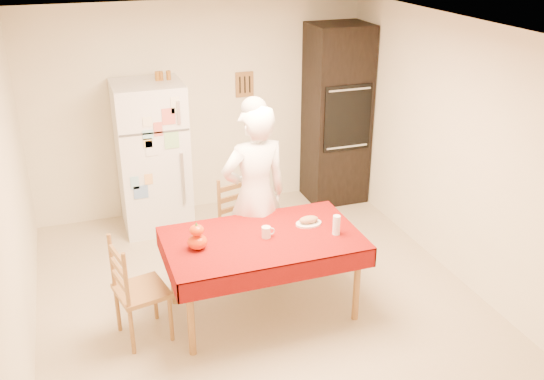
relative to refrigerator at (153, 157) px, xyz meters
name	(u,v)px	position (x,y,z in m)	size (l,w,h in m)	color
floor	(260,300)	(0.65, -1.88, -0.85)	(4.50, 4.50, 0.00)	tan
room_shell	(258,137)	(0.65, -1.88, 0.77)	(4.02, 4.52, 2.51)	#EEE6C8
refrigerator	(153,157)	(0.00, 0.00, 0.00)	(0.75, 0.74, 1.70)	white
oven_cabinet	(337,115)	(2.28, 0.05, 0.25)	(0.70, 0.62, 2.20)	black
dining_table	(263,244)	(0.63, -2.05, -0.16)	(1.70, 1.00, 0.76)	brown
chair_far	(241,220)	(0.68, -1.18, -0.34)	(0.51, 0.50, 0.95)	brown
chair_left	(134,287)	(-0.51, -2.07, -0.34)	(0.48, 0.49, 0.95)	brown
seated_woman	(255,196)	(0.73, -1.50, 0.05)	(0.66, 0.43, 1.81)	white
coffee_mug	(266,232)	(0.66, -2.06, -0.04)	(0.08, 0.08, 0.10)	silver
pumpkin_lower	(197,242)	(0.05, -2.06, -0.02)	(0.17, 0.17, 0.13)	#DB6105
pumpkin_upper	(197,230)	(0.05, -2.06, 0.08)	(0.12, 0.12, 0.09)	#D54205
wine_glass	(336,225)	(1.26, -2.20, 0.00)	(0.07, 0.07, 0.18)	white
bread_plate	(309,224)	(1.10, -1.95, -0.08)	(0.24, 0.24, 0.02)	white
bread_loaf	(309,220)	(1.10, -1.95, -0.04)	(0.18, 0.10, 0.06)	tan
spice_jar_left	(157,76)	(0.13, 0.05, 0.90)	(0.05, 0.05, 0.10)	#975D1B
spice_jar_mid	(161,76)	(0.17, 0.05, 0.90)	(0.05, 0.05, 0.10)	brown
spice_jar_right	(169,75)	(0.25, 0.05, 0.90)	(0.05, 0.05, 0.10)	#8E5419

